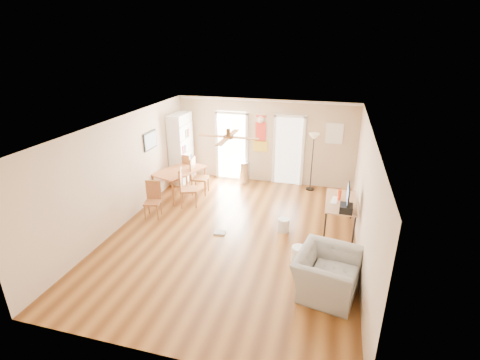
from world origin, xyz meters
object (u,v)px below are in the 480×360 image
(dining_chair_far, at_px, (187,169))
(trash_can, at_px, (245,172))
(armchair, at_px, (327,273))
(dining_chair_right_b, at_px, (188,187))
(printer, at_px, (346,208))
(bookshelf, at_px, (181,148))
(computer_desk, at_px, (339,215))
(dining_chair_near, at_px, (152,200))
(dining_chair_right_a, at_px, (200,176))
(dining_table, at_px, (180,182))
(wastebasket_b, at_px, (298,254))
(torchiere_lamp, at_px, (312,162))
(wastebasket_a, at_px, (284,225))

(dining_chair_far, bearing_deg, trash_can, -153.48)
(trash_can, relative_size, armchair, 0.58)
(dining_chair_right_b, height_order, printer, dining_chair_right_b)
(bookshelf, bearing_deg, computer_desk, -22.43)
(bookshelf, relative_size, trash_can, 3.12)
(dining_chair_near, distance_m, printer, 4.68)
(bookshelf, bearing_deg, dining_chair_right_a, -42.22)
(dining_table, xyz_separation_m, dining_chair_near, (-0.07, -1.54, 0.10))
(bookshelf, distance_m, wastebasket_b, 5.46)
(torchiere_lamp, distance_m, wastebasket_b, 3.89)
(printer, xyz_separation_m, armchair, (-0.30, -1.83, -0.44))
(bookshelf, height_order, dining_table, bookshelf)
(armchair, bearing_deg, trash_can, 42.25)
(trash_can, distance_m, wastebasket_a, 3.15)
(dining_chair_far, relative_size, wastebasket_a, 3.13)
(bookshelf, bearing_deg, armchair, -43.46)
(dining_chair_right_b, bearing_deg, dining_chair_far, 4.24)
(dining_chair_right_b, height_order, torchiere_lamp, torchiere_lamp)
(dining_chair_right_a, xyz_separation_m, wastebasket_b, (3.17, -2.69, -0.37))
(torchiere_lamp, bearing_deg, wastebasket_b, -88.88)
(bookshelf, relative_size, printer, 6.69)
(dining_chair_right_b, distance_m, computer_desk, 3.97)
(bookshelf, height_order, dining_chair_right_b, bookshelf)
(dining_chair_far, bearing_deg, wastebasket_b, 147.32)
(trash_can, relative_size, wastebasket_a, 2.16)
(wastebasket_a, distance_m, armchair, 2.22)
(dining_chair_near, bearing_deg, armchair, -33.39)
(dining_chair_far, xyz_separation_m, trash_can, (1.68, 0.57, -0.16))
(dining_chair_right_b, bearing_deg, armchair, -145.09)
(torchiere_lamp, xyz_separation_m, armchair, (0.65, -4.62, -0.48))
(dining_chair_right_a, height_order, dining_chair_right_b, dining_chair_right_a)
(dining_chair_near, bearing_deg, printer, -10.54)
(bookshelf, distance_m, torchiere_lamp, 4.03)
(dining_chair_far, bearing_deg, dining_table, 103.87)
(computer_desk, relative_size, wastebasket_b, 4.14)
(torchiere_lamp, xyz_separation_m, computer_desk, (0.85, -2.25, -0.49))
(trash_can, relative_size, wastebasket_b, 2.06)
(bookshelf, distance_m, dining_chair_right_a, 1.33)
(dining_chair_right_b, distance_m, printer, 4.14)
(torchiere_lamp, relative_size, wastebasket_a, 5.41)
(dining_chair_right_b, height_order, computer_desk, dining_chair_right_b)
(dining_chair_far, xyz_separation_m, printer, (4.68, -2.22, 0.33))
(dining_chair_right_a, relative_size, computer_desk, 0.78)
(dining_chair_right_b, relative_size, dining_chair_far, 1.07)
(wastebasket_b, bearing_deg, torchiere_lamp, 91.12)
(printer, bearing_deg, dining_chair_far, 156.49)
(bookshelf, relative_size, dining_table, 1.45)
(computer_desk, bearing_deg, dining_chair_right_b, 175.94)
(wastebasket_a, bearing_deg, printer, -4.66)
(dining_chair_right_a, distance_m, printer, 4.39)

